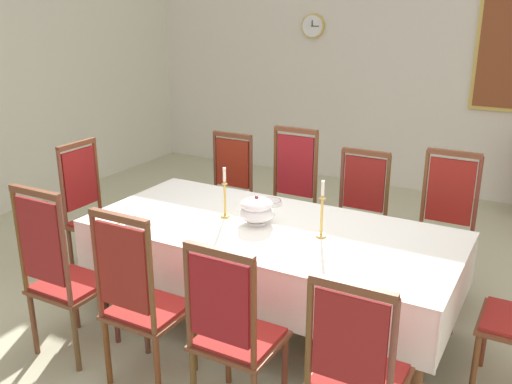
{
  "coord_description": "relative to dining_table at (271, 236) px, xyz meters",
  "views": [
    {
      "loc": [
        1.66,
        -3.32,
        2.21
      ],
      "look_at": [
        -0.12,
        -0.13,
        0.98
      ],
      "focal_mm": 39.54,
      "sensor_mm": 36.0,
      "label": 1
    }
  ],
  "objects": [
    {
      "name": "chair_north_b",
      "position": [
        -0.34,
        0.99,
        -0.08
      ],
      "size": [
        0.44,
        0.42,
        1.19
      ],
      "rotation": [
        0.0,
        0.0,
        3.14
      ],
      "color": "brown",
      "rests_on": "ground"
    },
    {
      "name": "chair_north_c",
      "position": [
        0.29,
        0.98,
        -0.12
      ],
      "size": [
        0.44,
        0.42,
        1.08
      ],
      "rotation": [
        0.0,
        0.0,
        3.14
      ],
      "color": "brown",
      "rests_on": "ground"
    },
    {
      "name": "ground",
      "position": [
        0.0,
        0.13,
        -0.7
      ],
      "size": [
        7.2,
        6.94,
        0.04
      ],
      "primitive_type": "cube",
      "color": "#B3B08F"
    },
    {
      "name": "chair_north_a",
      "position": [
        -0.98,
        0.98,
        -0.12
      ],
      "size": [
        0.44,
        0.42,
        1.08
      ],
      "rotation": [
        0.0,
        0.0,
        3.14
      ],
      "color": "brown",
      "rests_on": "ground"
    },
    {
      "name": "chair_north_d",
      "position": [
        0.97,
        0.99,
        -0.1
      ],
      "size": [
        0.44,
        0.42,
        1.16
      ],
      "rotation": [
        0.0,
        0.0,
        3.14
      ],
      "color": "brown",
      "rests_on": "ground"
    },
    {
      "name": "mounted_clock",
      "position": [
        -1.28,
        3.57,
        1.26
      ],
      "size": [
        0.3,
        0.06,
        0.3
      ],
      "color": "#D1B251"
    },
    {
      "name": "chair_south_a",
      "position": [
        -0.98,
        -0.99,
        -0.09
      ],
      "size": [
        0.44,
        0.42,
        1.18
      ],
      "color": "brown",
      "rests_on": "ground"
    },
    {
      "name": "spoon_secondary",
      "position": [
        -0.94,
        -0.39,
        0.08
      ],
      "size": [
        0.05,
        0.18,
        0.01
      ],
      "rotation": [
        0.0,
        0.0,
        -0.17
      ],
      "color": "gold",
      "rests_on": "tablecloth"
    },
    {
      "name": "soup_tureen",
      "position": [
        -0.11,
        0.0,
        0.17
      ],
      "size": [
        0.25,
        0.25,
        0.21
      ],
      "color": "white",
      "rests_on": "tablecloth"
    },
    {
      "name": "chair_south_c",
      "position": [
        0.29,
        -0.98,
        -0.12
      ],
      "size": [
        0.44,
        0.42,
        1.08
      ],
      "color": "brown",
      "rests_on": "ground"
    },
    {
      "name": "chair_south_d",
      "position": [
        0.97,
        -0.98,
        -0.13
      ],
      "size": [
        0.44,
        0.42,
        1.07
      ],
      "color": "brown",
      "rests_on": "ground"
    },
    {
      "name": "bowl_near_right",
      "position": [
        -0.82,
        -0.41,
        0.09
      ],
      "size": [
        0.18,
        0.18,
        0.04
      ],
      "color": "white",
      "rests_on": "tablecloth"
    },
    {
      "name": "tablecloth",
      "position": [
        0.0,
        0.0,
        -0.02
      ],
      "size": [
        2.55,
        1.17,
        0.38
      ],
      "color": "white",
      "rests_on": "dining_table"
    },
    {
      "name": "candlestick_west",
      "position": [
        -0.37,
        0.0,
        0.22
      ],
      "size": [
        0.07,
        0.07,
        0.37
      ],
      "color": "gold",
      "rests_on": "tablecloth"
    },
    {
      "name": "back_wall",
      "position": [
        0.0,
        3.64,
        1.11
      ],
      "size": [
        7.2,
        0.08,
        3.57
      ],
      "primitive_type": "cube",
      "color": "silver",
      "rests_on": "ground"
    },
    {
      "name": "chair_south_b",
      "position": [
        -0.34,
        -0.98,
        -0.1
      ],
      "size": [
        0.44,
        0.42,
        1.14
      ],
      "color": "brown",
      "rests_on": "ground"
    },
    {
      "name": "spoon_primary",
      "position": [
        -0.33,
        0.42,
        0.08
      ],
      "size": [
        0.03,
        0.18,
        0.01
      ],
      "rotation": [
        0.0,
        0.0,
        0.0
      ],
      "color": "gold",
      "rests_on": "tablecloth"
    },
    {
      "name": "chair_head_west",
      "position": [
        -1.67,
        -0.0,
        -0.1
      ],
      "size": [
        0.42,
        0.44,
        1.13
      ],
      "rotation": [
        0.0,
        0.0,
        -1.57
      ],
      "color": "brown",
      "rests_on": "ground"
    },
    {
      "name": "candlestick_east",
      "position": [
        0.37,
        -0.0,
        0.23
      ],
      "size": [
        0.07,
        0.07,
        0.39
      ],
      "color": "gold",
      "rests_on": "tablecloth"
    },
    {
      "name": "bowl_near_left",
      "position": [
        -0.21,
        0.4,
        0.09
      ],
      "size": [
        0.17,
        0.17,
        0.03
      ],
      "color": "white",
      "rests_on": "tablecloth"
    },
    {
      "name": "dining_table",
      "position": [
        0.0,
        0.0,
        0.0
      ],
      "size": [
        2.53,
        1.15,
        0.74
      ],
      "color": "brown",
      "rests_on": "ground"
    }
  ]
}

